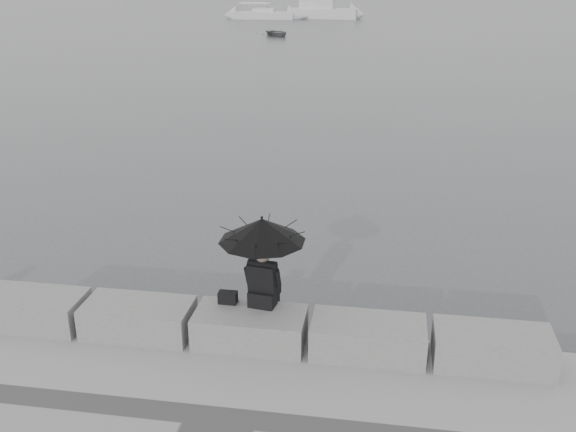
% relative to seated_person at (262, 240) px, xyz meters
% --- Properties ---
extents(ground, '(360.00, 360.00, 0.00)m').
position_rel_seated_person_xyz_m(ground, '(-0.14, 0.17, -2.02)').
color(ground, '#45474A').
rests_on(ground, ground).
extents(stone_block_far_left, '(1.60, 0.80, 0.50)m').
position_rel_seated_person_xyz_m(stone_block_far_left, '(-3.54, -0.28, -1.27)').
color(stone_block_far_left, slate).
rests_on(stone_block_far_left, promenade).
extents(stone_block_left, '(1.60, 0.80, 0.50)m').
position_rel_seated_person_xyz_m(stone_block_left, '(-1.84, -0.28, -1.27)').
color(stone_block_left, slate).
rests_on(stone_block_left, promenade).
extents(stone_block_centre, '(1.60, 0.80, 0.50)m').
position_rel_seated_person_xyz_m(stone_block_centre, '(-0.14, -0.28, -1.27)').
color(stone_block_centre, slate).
rests_on(stone_block_centre, promenade).
extents(stone_block_right, '(1.60, 0.80, 0.50)m').
position_rel_seated_person_xyz_m(stone_block_right, '(1.56, -0.28, -1.27)').
color(stone_block_right, slate).
rests_on(stone_block_right, promenade).
extents(stone_block_far_right, '(1.60, 0.80, 0.50)m').
position_rel_seated_person_xyz_m(stone_block_far_right, '(3.26, -0.28, -1.27)').
color(stone_block_far_right, slate).
rests_on(stone_block_far_right, promenade).
extents(seated_person, '(1.25, 1.25, 1.39)m').
position_rel_seated_person_xyz_m(seated_person, '(0.00, 0.00, 0.00)').
color(seated_person, black).
rests_on(seated_person, stone_block_centre).
extents(bag, '(0.27, 0.16, 0.18)m').
position_rel_seated_person_xyz_m(bag, '(-0.52, -0.04, -0.94)').
color(bag, black).
rests_on(bag, stone_block_centre).
extents(sailboat_left, '(7.13, 2.40, 12.90)m').
position_rel_seated_person_xyz_m(sailboat_left, '(-13.41, 68.65, -1.49)').
color(sailboat_left, silver).
rests_on(sailboat_left, ground).
extents(motor_cruiser, '(8.22, 3.55, 4.50)m').
position_rel_seated_person_xyz_m(motor_cruiser, '(-6.58, 70.51, -1.13)').
color(motor_cruiser, silver).
rests_on(motor_cruiser, ground).
extents(dinghy, '(3.24, 2.97, 0.52)m').
position_rel_seated_person_xyz_m(dinghy, '(-8.40, 48.97, -1.76)').
color(dinghy, slate).
rests_on(dinghy, ground).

